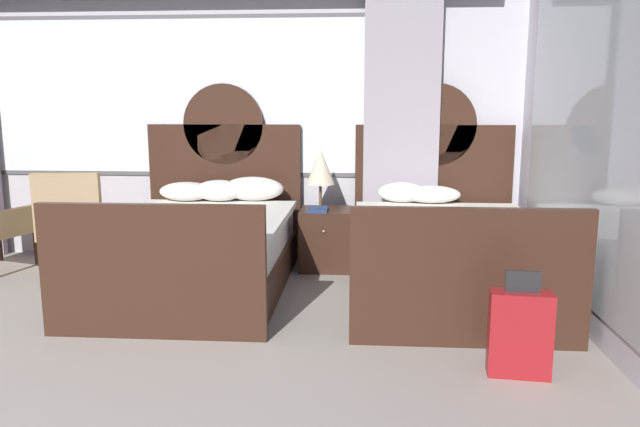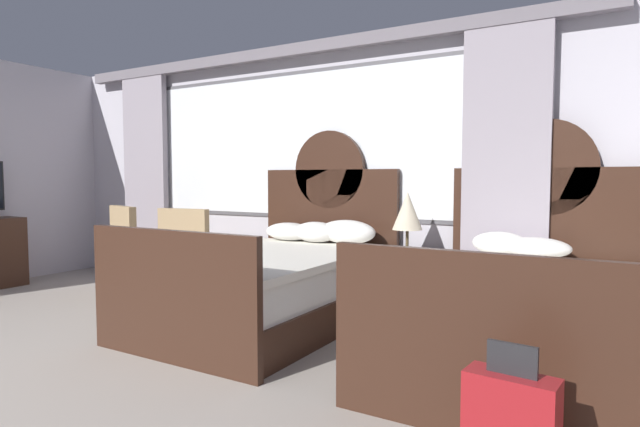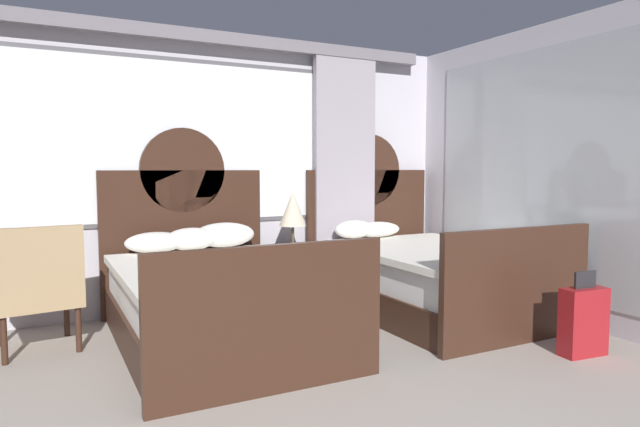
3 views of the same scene
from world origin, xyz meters
name	(u,v)px [view 2 (image 2 of 3)]	position (x,y,z in m)	size (l,w,h in m)	color
wall_back_window	(294,164)	(0.00, 3.95, 1.43)	(6.83, 0.22, 2.70)	silver
bed_near_window	(272,281)	(0.49, 2.85, 0.38)	(1.53, 2.25, 1.76)	#382116
bed_near_mirror	(520,313)	(2.56, 2.83, 0.37)	(1.53, 2.25, 1.76)	#382116
nightstand_between_beds	(412,289)	(1.52, 3.54, 0.29)	(0.48, 0.50, 0.58)	#382116
table_lamp_on_nightstand	(407,212)	(1.48, 3.54, 0.98)	(0.27, 0.27, 0.58)	brown
book_on_nightstand	(401,256)	(1.46, 3.44, 0.59)	(0.18, 0.26, 0.03)	navy
armchair_by_window_left	(194,251)	(-0.77, 3.19, 0.51)	(0.66, 0.66, 0.96)	tan
armchair_by_window_centre	(138,245)	(-1.64, 3.20, 0.51)	(0.74, 0.74, 0.96)	tan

